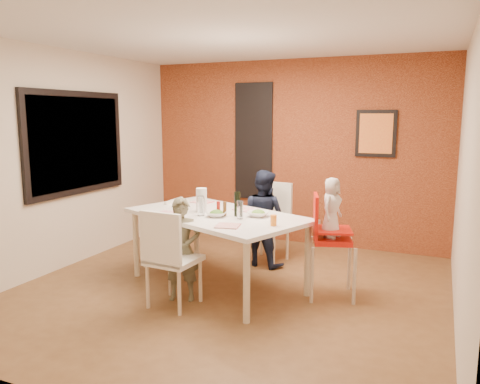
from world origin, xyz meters
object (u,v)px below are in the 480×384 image
at_px(toddler, 331,208).
at_px(wine_bottle, 237,204).
at_px(child_far, 263,218).
at_px(chair_far, 271,217).
at_px(child_near, 182,249).
at_px(paper_towel_roll, 202,200).
at_px(chair_left, 167,229).
at_px(dining_table, 217,220).
at_px(chair_near, 168,254).
at_px(high_chair, 328,236).

bearing_deg(toddler, wine_bottle, 116.81).
bearing_deg(child_far, toddler, 158.53).
xyz_separation_m(chair_far, child_near, (-0.38, -1.66, -0.04)).
bearing_deg(paper_towel_roll, chair_left, 152.03).
bearing_deg(child_far, dining_table, 89.92).
distance_m(toddler, paper_towel_roll, 1.43).
relative_size(child_near, paper_towel_roll, 4.00).
bearing_deg(chair_far, chair_near, -93.07).
relative_size(child_far, paper_towel_roll, 4.56).
bearing_deg(toddler, high_chair, 131.12).
bearing_deg(high_chair, child_far, 36.61).
height_order(chair_far, child_near, child_near).
height_order(chair_far, wine_bottle, wine_bottle).
bearing_deg(chair_left, dining_table, 65.14).
distance_m(chair_far, chair_left, 1.36).
xyz_separation_m(chair_near, child_near, (0.01, 0.25, -0.02)).
height_order(chair_far, paper_towel_roll, paper_towel_roll).
bearing_deg(chair_far, wine_bottle, -79.86).
xyz_separation_m(child_far, wine_bottle, (0.05, -0.93, 0.35)).
bearing_deg(chair_far, chair_left, -137.07).
relative_size(chair_near, child_near, 0.93).
height_order(dining_table, chair_far, chair_far).
relative_size(child_far, toddler, 1.95).
relative_size(child_near, wine_bottle, 4.09).
height_order(high_chair, paper_towel_roll, paper_towel_roll).
bearing_deg(child_near, toddler, 8.18).
distance_m(child_near, toddler, 1.60).
bearing_deg(chair_left, high_chair, 83.07).
bearing_deg(toddler, chair_near, 137.77).
xyz_separation_m(high_chair, toddler, (0.03, 0.02, 0.30)).
bearing_deg(child_far, chair_near, 90.63).
bearing_deg(child_near, dining_table, 54.41).
xyz_separation_m(high_chair, child_near, (-1.35, -0.69, -0.12)).
bearing_deg(child_near, chair_left, 110.79).
height_order(chair_near, child_near, child_near).
xyz_separation_m(high_chair, child_far, (-0.98, 0.72, -0.04)).
xyz_separation_m(chair_near, wine_bottle, (0.42, 0.72, 0.40)).
bearing_deg(wine_bottle, toddler, 13.60).
distance_m(child_near, paper_towel_roll, 0.67).
distance_m(chair_near, child_far, 1.70).
xyz_separation_m(chair_near, chair_far, (0.38, 1.91, 0.02)).
bearing_deg(high_chair, chair_left, 67.25).
relative_size(dining_table, chair_left, 2.60).
height_order(chair_near, chair_left, chair_near).
distance_m(chair_far, paper_towel_roll, 1.27).
relative_size(chair_near, toddler, 1.59).
bearing_deg(chair_near, chair_far, -97.61).
xyz_separation_m(dining_table, child_far, (0.21, 0.90, -0.14)).
bearing_deg(high_chair, chair_near, 107.38).
xyz_separation_m(dining_table, high_chair, (1.20, 0.18, -0.10)).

